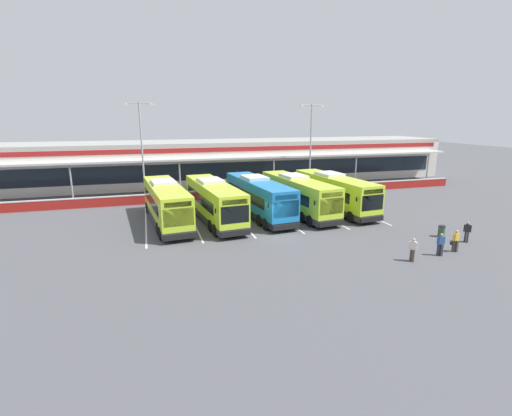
{
  "coord_description": "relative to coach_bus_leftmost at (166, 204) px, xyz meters",
  "views": [
    {
      "loc": [
        -10.07,
        -27.56,
        9.41
      ],
      "look_at": [
        -1.08,
        3.0,
        1.6
      ],
      "focal_mm": 26.14,
      "sensor_mm": 36.0,
      "label": 1
    }
  ],
  "objects": [
    {
      "name": "ground_plane",
      "position": [
        8.63,
        -6.01,
        -1.79
      ],
      "size": [
        200.0,
        200.0,
        0.0
      ],
      "primitive_type": "plane",
      "color": "#4C4C51"
    },
    {
      "name": "terminal_building",
      "position": [
        8.63,
        20.9,
        1.23
      ],
      "size": [
        70.0,
        13.0,
        6.0
      ],
      "color": "beige",
      "rests_on": "ground"
    },
    {
      "name": "red_barrier_wall",
      "position": [
        8.63,
        8.49,
        -1.23
      ],
      "size": [
        60.0,
        0.4,
        1.1
      ],
      "color": "maroon",
      "rests_on": "ground"
    },
    {
      "name": "coach_bus_leftmost",
      "position": [
        0.0,
        0.0,
        0.0
      ],
      "size": [
        3.92,
        12.34,
        3.78
      ],
      "color": "#B7DB2D",
      "rests_on": "ground"
    },
    {
      "name": "coach_bus_left_centre",
      "position": [
        4.26,
        -0.41,
        0.0
      ],
      "size": [
        3.92,
        12.34,
        3.78
      ],
      "color": "#B7DB2D",
      "rests_on": "ground"
    },
    {
      "name": "coach_bus_centre",
      "position": [
        8.7,
        0.14,
        0.0
      ],
      "size": [
        3.92,
        12.34,
        3.78
      ],
      "color": "#1972B7",
      "rests_on": "ground"
    },
    {
      "name": "coach_bus_right_centre",
      "position": [
        12.75,
        -0.02,
        0.0
      ],
      "size": [
        3.92,
        12.34,
        3.78
      ],
      "color": "#B7DB2D",
      "rests_on": "ground"
    },
    {
      "name": "coach_bus_rightmost",
      "position": [
        16.84,
        0.18,
        0.0
      ],
      "size": [
        3.92,
        12.34,
        3.78
      ],
      "color": "#B7DB2D",
      "rests_on": "ground"
    },
    {
      "name": "bay_stripe_far_west",
      "position": [
        -1.87,
        -0.01,
        -1.78
      ],
      "size": [
        0.14,
        13.0,
        0.01
      ],
      "primitive_type": "cube",
      "color": "silver",
      "rests_on": "ground"
    },
    {
      "name": "bay_stripe_west",
      "position": [
        2.33,
        -0.01,
        -1.78
      ],
      "size": [
        0.14,
        13.0,
        0.01
      ],
      "primitive_type": "cube",
      "color": "silver",
      "rests_on": "ground"
    },
    {
      "name": "bay_stripe_mid_west",
      "position": [
        6.53,
        -0.01,
        -1.78
      ],
      "size": [
        0.14,
        13.0,
        0.01
      ],
      "primitive_type": "cube",
      "color": "silver",
      "rests_on": "ground"
    },
    {
      "name": "bay_stripe_centre",
      "position": [
        10.73,
        -0.01,
        -1.78
      ],
      "size": [
        0.14,
        13.0,
        0.01
      ],
      "primitive_type": "cube",
      "color": "silver",
      "rests_on": "ground"
    },
    {
      "name": "bay_stripe_mid_east",
      "position": [
        14.93,
        -0.01,
        -1.78
      ],
      "size": [
        0.14,
        13.0,
        0.01
      ],
      "primitive_type": "cube",
      "color": "silver",
      "rests_on": "ground"
    },
    {
      "name": "bay_stripe_east",
      "position": [
        19.13,
        -0.01,
        -1.78
      ],
      "size": [
        0.14,
        13.0,
        0.01
      ],
      "primitive_type": "cube",
      "color": "silver",
      "rests_on": "ground"
    },
    {
      "name": "pedestrian_with_handbag",
      "position": [
        19.35,
        -13.39,
        -0.93
      ],
      "size": [
        0.62,
        0.31,
        1.62
      ],
      "color": "#4C4238",
      "rests_on": "ground"
    },
    {
      "name": "pedestrian_in_dark_coat",
      "position": [
        17.74,
        -13.73,
        -0.91
      ],
      "size": [
        0.54,
        0.37,
        1.62
      ],
      "color": "#33333D",
      "rests_on": "ground"
    },
    {
      "name": "pedestrian_child",
      "position": [
        15.18,
        -14.07,
        -0.91
      ],
      "size": [
        0.42,
        0.47,
        1.62
      ],
      "color": "#4C4238",
      "rests_on": "ground"
    },
    {
      "name": "pedestrian_near_bin",
      "position": [
        21.84,
        -11.92,
        -0.91
      ],
      "size": [
        0.44,
        0.45,
        1.62
      ],
      "color": "#33333D",
      "rests_on": "ground"
    },
    {
      "name": "lamp_post_west",
      "position": [
        -1.83,
        10.69,
        4.5
      ],
      "size": [
        3.24,
        0.28,
        11.0
      ],
      "color": "#9E9EA3",
      "rests_on": "ground"
    },
    {
      "name": "lamp_post_centre",
      "position": [
        19.16,
        11.32,
        4.5
      ],
      "size": [
        3.24,
        0.28,
        11.0
      ],
      "color": "#9E9EA3",
      "rests_on": "ground"
    },
    {
      "name": "litter_bin",
      "position": [
        20.98,
        -10.3,
        -1.32
      ],
      "size": [
        0.54,
        0.54,
        0.93
      ],
      "color": "#2D5133",
      "rests_on": "ground"
    }
  ]
}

